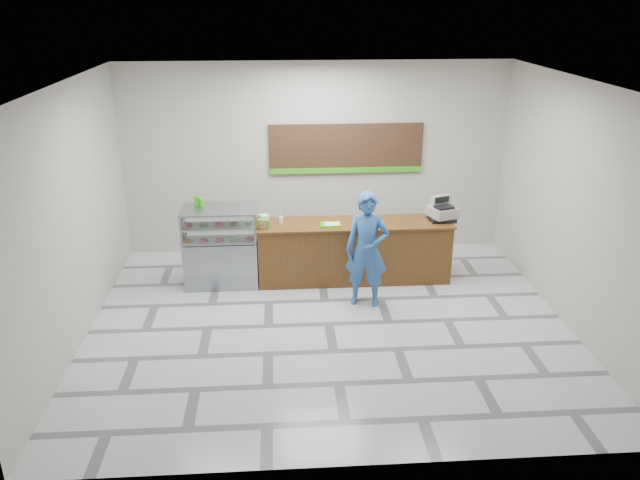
{
  "coord_description": "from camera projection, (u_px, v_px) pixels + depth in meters",
  "views": [
    {
      "loc": [
        -0.7,
        -8.11,
        4.55
      ],
      "look_at": [
        -0.07,
        0.9,
        0.99
      ],
      "focal_mm": 35.0,
      "sensor_mm": 36.0,
      "label": 1
    }
  ],
  "objects": [
    {
      "name": "ceiling",
      "position": [
        330.0,
        83.0,
        7.96
      ],
      "size": [
        7.0,
        7.0,
        0.0
      ],
      "primitive_type": "plane",
      "rotation": [
        3.14,
        0.0,
        0.0
      ],
      "color": "silver",
      "rests_on": "back_wall"
    },
    {
      "name": "cash_register",
      "position": [
        442.0,
        211.0,
        10.43
      ],
      "size": [
        0.53,
        0.54,
        0.39
      ],
      "rotation": [
        0.0,
        0.0,
        0.34
      ],
      "color": "black",
      "rests_on": "sales_counter"
    },
    {
      "name": "floor",
      "position": [
        329.0,
        324.0,
        9.24
      ],
      "size": [
        7.0,
        7.0,
        0.0
      ],
      "primitive_type": "plane",
      "color": "#BBBBC0",
      "rests_on": "ground"
    },
    {
      "name": "serving_tray",
      "position": [
        331.0,
        224.0,
        10.23
      ],
      "size": [
        0.35,
        0.26,
        0.02
      ],
      "rotation": [
        0.0,
        0.0,
        -0.03
      ],
      "color": "#2CB100",
      "rests_on": "sales_counter"
    },
    {
      "name": "display_case",
      "position": [
        221.0,
        246.0,
        10.33
      ],
      "size": [
        1.22,
        0.72,
        1.33
      ],
      "color": "gray",
      "rests_on": "floor"
    },
    {
      "name": "donut_decal",
      "position": [
        380.0,
        224.0,
        10.27
      ],
      "size": [
        0.15,
        0.15,
        0.0
      ],
      "primitive_type": "cylinder",
      "color": "#E55B77",
      "rests_on": "sales_counter"
    },
    {
      "name": "straw_cup",
      "position": [
        281.0,
        220.0,
        10.28
      ],
      "size": [
        0.08,
        0.08,
        0.11
      ],
      "primitive_type": "cylinder",
      "color": "silver",
      "rests_on": "sales_counter"
    },
    {
      "name": "customer",
      "position": [
        367.0,
        250.0,
        9.55
      ],
      "size": [
        0.75,
        0.59,
        1.82
      ],
      "primitive_type": "imported",
      "rotation": [
        0.0,
        0.0,
        -0.26
      ],
      "color": "#2D5A9D",
      "rests_on": "floor"
    },
    {
      "name": "back_wall",
      "position": [
        316.0,
        159.0,
        11.39
      ],
      "size": [
        7.0,
        0.0,
        7.0
      ],
      "primitive_type": "plane",
      "rotation": [
        1.57,
        0.0,
        0.0
      ],
      "color": "#B6B1A7",
      "rests_on": "floor"
    },
    {
      "name": "card_terminal",
      "position": [
        430.0,
        219.0,
        10.46
      ],
      "size": [
        0.1,
        0.17,
        0.04
      ],
      "primitive_type": "cube",
      "rotation": [
        0.0,
        0.0,
        0.16
      ],
      "color": "black",
      "rests_on": "sales_counter"
    },
    {
      "name": "promo_box",
      "position": [
        264.0,
        224.0,
        10.06
      ],
      "size": [
        0.18,
        0.13,
        0.15
      ],
      "primitive_type": "cube",
      "rotation": [
        0.0,
        0.0,
        -0.09
      ],
      "color": "green",
      "rests_on": "sales_counter"
    },
    {
      "name": "menu_board",
      "position": [
        346.0,
        149.0,
        11.32
      ],
      "size": [
        2.8,
        0.06,
        0.9
      ],
      "color": "black",
      "rests_on": "back_wall"
    },
    {
      "name": "green_cup_right",
      "position": [
        202.0,
        202.0,
        10.18
      ],
      "size": [
        0.08,
        0.08,
        0.13
      ],
      "primitive_type": "cylinder",
      "color": "green",
      "rests_on": "display_case"
    },
    {
      "name": "sales_counter",
      "position": [
        354.0,
        251.0,
        10.53
      ],
      "size": [
        3.26,
        0.76,
        1.03
      ],
      "color": "brown",
      "rests_on": "floor"
    },
    {
      "name": "green_cup_left",
      "position": [
        197.0,
        200.0,
        10.23
      ],
      "size": [
        0.1,
        0.1,
        0.15
      ],
      "primitive_type": "cylinder",
      "color": "green",
      "rests_on": "display_case"
    },
    {
      "name": "napkin_box",
      "position": [
        264.0,
        218.0,
        10.35
      ],
      "size": [
        0.18,
        0.18,
        0.12
      ],
      "primitive_type": "cube",
      "rotation": [
        0.0,
        0.0,
        0.36
      ],
      "color": "white",
      "rests_on": "sales_counter"
    }
  ]
}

